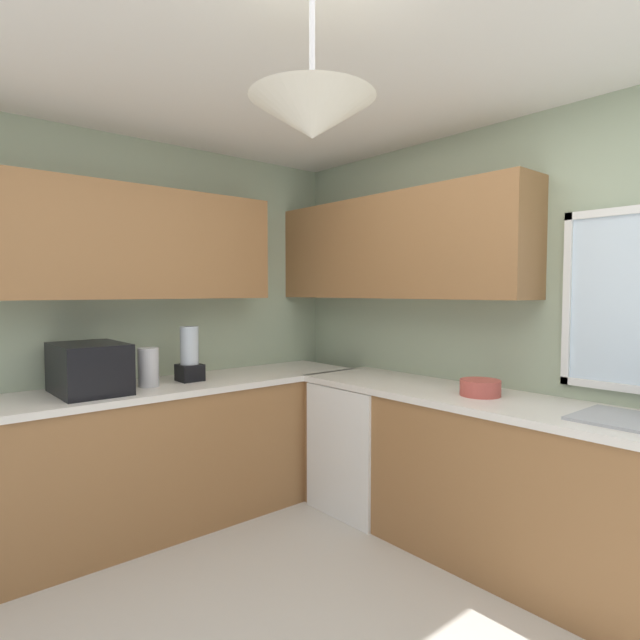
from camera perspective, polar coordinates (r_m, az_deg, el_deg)
The scene contains 8 objects.
room_shell at distance 2.83m, azimuth -2.77°, elevation 9.49°, with size 4.21×3.58×2.57m.
counter_run_left at distance 3.50m, azimuth -19.91°, elevation -14.36°, with size 0.65×3.19×0.91m.
counter_run_back at distance 3.02m, azimuth 24.34°, elevation -17.31°, with size 3.30×0.65×0.91m.
dishwasher at distance 3.71m, azimuth 5.26°, elevation -13.56°, with size 0.60×0.60×0.86m, color white.
microwave at distance 3.30m, azimuth -24.03°, elevation -4.86°, with size 0.48×0.36×0.29m, color black.
kettle at distance 3.39m, azimuth -18.34°, elevation -4.94°, with size 0.13×0.13×0.24m, color #B7B7BC.
bowl at distance 3.09m, azimuth 17.20°, elevation -7.12°, with size 0.23×0.23×0.09m, color #B74C42.
blender_appliance at distance 3.52m, azimuth -14.13°, elevation -3.90°, with size 0.15×0.15×0.36m.
Camera 1 is at (1.40, -1.16, 1.50)m, focal length 29.13 mm.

